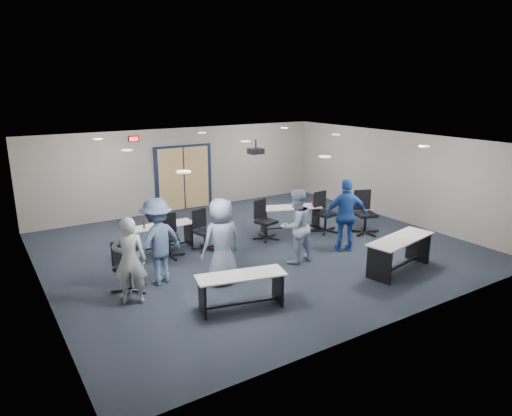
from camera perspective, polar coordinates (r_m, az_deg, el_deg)
floor at (r=11.72m, az=0.06°, el=-4.99°), size 10.00×10.00×0.00m
back_wall at (r=15.24m, az=-9.11°, el=4.80°), size 10.00×0.04×2.70m
front_wall at (r=8.07m, az=17.57°, el=-5.03°), size 10.00×0.04×2.70m
left_wall at (r=9.71m, az=-25.72°, el=-2.46°), size 0.04×9.00×2.70m
right_wall at (r=14.58m, az=16.91°, el=3.87°), size 0.04×9.00×2.70m
ceiling at (r=11.09m, az=0.06°, el=8.23°), size 10.00×9.00×0.04m
double_door at (r=15.26m, az=-9.01°, el=3.67°), size 2.00×0.07×2.20m
exit_sign at (r=14.48m, az=-15.07°, el=8.35°), size 0.32×0.07×0.18m
ceiling_projector at (r=11.70m, az=-0.01°, el=7.14°), size 0.35×0.32×0.37m
ceiling_can_lights at (r=11.30m, az=-0.63°, el=8.21°), size 6.24×5.74×0.02m
table_front_left at (r=8.54m, az=-1.88°, el=-9.62°), size 1.73×0.92×0.67m
table_front_right at (r=10.65m, az=17.56°, el=-4.85°), size 1.97×0.97×0.76m
table_back_left at (r=11.68m, az=-11.71°, el=-3.05°), size 1.61×0.54×0.89m
table_back_right at (r=12.98m, az=4.32°, el=-0.78°), size 1.83×1.13×0.82m
chair_back_a at (r=11.14m, az=-10.84°, el=-3.51°), size 0.81×0.81×1.04m
chair_back_b at (r=11.52m, az=-6.42°, el=-2.79°), size 0.76×0.76×1.01m
chair_back_c at (r=12.20m, az=1.29°, el=-1.53°), size 0.83×0.83×1.07m
chair_back_d at (r=12.95m, az=8.72°, el=-0.55°), size 0.81×0.81×1.14m
chair_loose_left at (r=9.50m, az=-15.63°, el=-7.15°), size 0.81×0.81×1.04m
chair_loose_right at (r=13.01m, az=13.56°, el=-0.59°), size 0.95×0.95×1.20m
person_gray at (r=8.91m, az=-15.52°, el=-6.35°), size 0.74×0.63×1.71m
person_plaid at (r=9.44m, az=-4.32°, el=-4.19°), size 0.93×0.63×1.83m
person_lightblue at (r=10.59m, az=5.02°, el=-2.27°), size 0.90×0.73×1.75m
person_navy at (r=11.47m, az=11.22°, el=-0.94°), size 1.15×0.92×1.83m
person_back at (r=9.64m, az=-12.20°, el=-4.12°), size 1.32×0.99×1.82m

